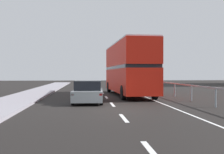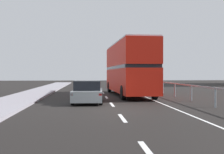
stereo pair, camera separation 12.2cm
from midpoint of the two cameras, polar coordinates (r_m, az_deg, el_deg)
ground_plane at (r=14.37m, az=0.94°, el=-6.73°), size 75.45×120.00×0.10m
lane_paint_markings at (r=22.82m, az=3.72°, el=-3.84°), size 3.18×46.00×0.01m
bridge_side_railing at (r=24.19m, az=11.58°, el=-1.54°), size 0.10×42.00×1.07m
double_decker_bus_red at (r=23.21m, az=3.53°, el=1.92°), size 2.90×11.05×4.30m
hatchback_car_near at (r=17.36m, az=-4.73°, el=-3.10°), size 1.96×4.09×1.38m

